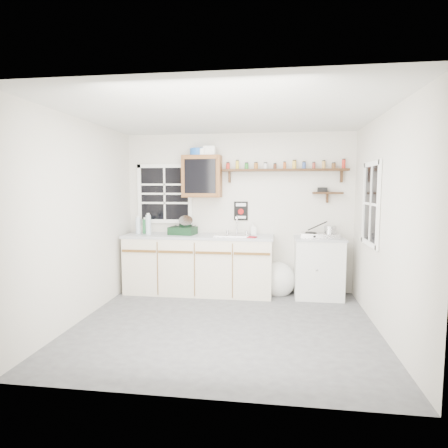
% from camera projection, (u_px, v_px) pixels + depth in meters
% --- Properties ---
extents(room, '(3.64, 3.24, 2.54)m').
position_uv_depth(room, '(225.00, 222.00, 4.41)').
color(room, '#49494B').
rests_on(room, ground).
extents(main_cabinet, '(2.31, 0.63, 0.92)m').
position_uv_depth(main_cabinet, '(199.00, 264.00, 5.84)').
color(main_cabinet, beige).
rests_on(main_cabinet, floor).
extents(right_cabinet, '(0.73, 0.57, 0.91)m').
position_uv_depth(right_cabinet, '(318.00, 267.00, 5.63)').
color(right_cabinet, silver).
rests_on(right_cabinet, floor).
extents(sink, '(0.52, 0.44, 0.29)m').
position_uv_depth(sink, '(233.00, 235.00, 5.73)').
color(sink, '#AEADB2').
rests_on(sink, main_cabinet).
extents(upper_cabinet, '(0.60, 0.32, 0.65)m').
position_uv_depth(upper_cabinet, '(202.00, 176.00, 5.84)').
color(upper_cabinet, brown).
rests_on(upper_cabinet, wall_back).
extents(upper_cabinet_clutter, '(0.40, 0.24, 0.14)m').
position_uv_depth(upper_cabinet_clutter, '(202.00, 152.00, 5.81)').
color(upper_cabinet_clutter, '#1B56B4').
rests_on(upper_cabinet_clutter, upper_cabinet).
extents(spice_shelf, '(1.91, 0.18, 0.35)m').
position_uv_depth(spice_shelf, '(285.00, 169.00, 5.73)').
color(spice_shelf, black).
rests_on(spice_shelf, wall_back).
extents(secondary_shelf, '(0.45, 0.16, 0.24)m').
position_uv_depth(secondary_shelf, '(326.00, 193.00, 5.69)').
color(secondary_shelf, black).
rests_on(secondary_shelf, wall_back).
extents(warning_sign, '(0.22, 0.02, 0.30)m').
position_uv_depth(warning_sign, '(241.00, 211.00, 5.96)').
color(warning_sign, black).
rests_on(warning_sign, wall_back).
extents(window_back, '(0.93, 0.03, 0.98)m').
position_uv_depth(window_back, '(165.00, 194.00, 6.10)').
color(window_back, black).
rests_on(window_back, wall_back).
extents(window_right, '(0.03, 0.78, 1.08)m').
position_uv_depth(window_right, '(371.00, 204.00, 4.69)').
color(window_right, black).
rests_on(window_right, wall_back).
extents(water_bottles, '(0.27, 0.18, 0.33)m').
position_uv_depth(water_bottles, '(144.00, 225.00, 5.91)').
color(water_bottles, silver).
rests_on(water_bottles, main_cabinet).
extents(dish_rack, '(0.44, 0.35, 0.30)m').
position_uv_depth(dish_rack, '(184.00, 228.00, 5.85)').
color(dish_rack, black).
rests_on(dish_rack, main_cabinet).
extents(soap_bottle, '(0.11, 0.11, 0.19)m').
position_uv_depth(soap_bottle, '(253.00, 229.00, 5.82)').
color(soap_bottle, silver).
rests_on(soap_bottle, main_cabinet).
extents(rag, '(0.16, 0.15, 0.02)m').
position_uv_depth(rag, '(252.00, 237.00, 5.49)').
color(rag, maroon).
rests_on(rag, main_cabinet).
extents(hotplate, '(0.58, 0.35, 0.08)m').
position_uv_depth(hotplate, '(320.00, 235.00, 5.55)').
color(hotplate, '#AEADB2').
rests_on(hotplate, right_cabinet).
extents(saucepan, '(0.39, 0.30, 0.18)m').
position_uv_depth(saucepan, '(330.00, 229.00, 5.53)').
color(saucepan, '#AEADB2').
rests_on(saucepan, hotplate).
extents(trash_bag, '(0.47, 0.43, 0.54)m').
position_uv_depth(trash_bag, '(278.00, 279.00, 5.80)').
color(trash_bag, silver).
rests_on(trash_bag, floor).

